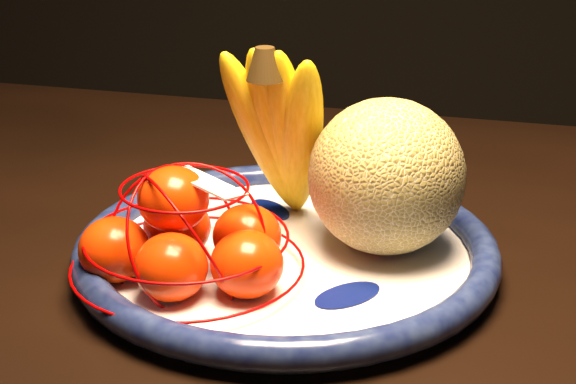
% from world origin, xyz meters
% --- Properties ---
extents(dining_table, '(1.57, 1.03, 0.74)m').
position_xyz_m(dining_table, '(0.01, -0.11, 0.66)').
color(dining_table, black).
rests_on(dining_table, ground).
extents(fruit_bowl, '(0.39, 0.39, 0.03)m').
position_xyz_m(fruit_bowl, '(0.23, -0.20, 0.76)').
color(fruit_bowl, white).
rests_on(fruit_bowl, dining_table).
extents(cantaloupe, '(0.14, 0.14, 0.14)m').
position_xyz_m(cantaloupe, '(0.32, -0.17, 0.83)').
color(cantaloupe, olive).
rests_on(cantaloupe, fruit_bowl).
extents(banana_bunch, '(0.13, 0.13, 0.20)m').
position_xyz_m(banana_bunch, '(0.22, -0.13, 0.86)').
color(banana_bunch, yellow).
rests_on(banana_bunch, fruit_bowl).
extents(mandarin_bag, '(0.24, 0.24, 0.13)m').
position_xyz_m(mandarin_bag, '(0.16, -0.26, 0.79)').
color(mandarin_bag, '#FF350A').
rests_on(mandarin_bag, fruit_bowl).
extents(price_tag, '(0.08, 0.06, 0.01)m').
position_xyz_m(price_tag, '(0.18, -0.26, 0.85)').
color(price_tag, white).
rests_on(price_tag, mandarin_bag).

